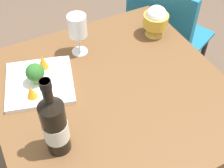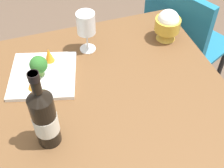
# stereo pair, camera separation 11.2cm
# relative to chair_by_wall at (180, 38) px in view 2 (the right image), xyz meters

# --- Properties ---
(dining_table) EXTENTS (0.86, 0.86, 0.75)m
(dining_table) POSITION_rel_chair_by_wall_xyz_m (0.44, -0.55, 0.13)
(dining_table) COLOR brown
(dining_table) RESTS_ON ground_plane
(chair_by_wall) EXTENTS (0.53, 0.53, 0.85)m
(chair_by_wall) POSITION_rel_chair_by_wall_xyz_m (0.00, 0.00, 0.00)
(chair_by_wall) COLOR teal
(chair_by_wall) RESTS_ON ground_plane
(wine_bottle) EXTENTS (0.08, 0.08, 0.30)m
(wine_bottle) POSITION_rel_chair_by_wall_xyz_m (0.59, -0.81, 0.34)
(wine_bottle) COLOR black
(wine_bottle) RESTS_ON dining_table
(wine_glass) EXTENTS (0.08, 0.08, 0.18)m
(wine_glass) POSITION_rel_chair_by_wall_xyz_m (0.19, -0.58, 0.35)
(wine_glass) COLOR white
(wine_glass) RESTS_ON dining_table
(rice_bowl) EXTENTS (0.11, 0.11, 0.14)m
(rice_bowl) POSITION_rel_chair_by_wall_xyz_m (0.22, -0.23, 0.30)
(rice_bowl) COLOR gold
(rice_bowl) RESTS_ON dining_table
(serving_plate) EXTENTS (0.31, 0.31, 0.02)m
(serving_plate) POSITION_rel_chair_by_wall_xyz_m (0.29, -0.78, 0.23)
(serving_plate) COLOR white
(serving_plate) RESTS_ON dining_table
(broccoli_floret) EXTENTS (0.07, 0.07, 0.09)m
(broccoli_floret) POSITION_rel_chair_by_wall_xyz_m (0.29, -0.79, 0.29)
(broccoli_floret) COLOR #729E4C
(broccoli_floret) RESTS_ON serving_plate
(carrot_garnish_left) EXTENTS (0.04, 0.04, 0.06)m
(carrot_garnish_left) POSITION_rel_chair_by_wall_xyz_m (0.23, -0.74, 0.27)
(carrot_garnish_left) COLOR orange
(carrot_garnish_left) RESTS_ON serving_plate
(carrot_garnish_right) EXTENTS (0.04, 0.04, 0.05)m
(carrot_garnish_right) POSITION_rel_chair_by_wall_xyz_m (0.36, -0.83, 0.26)
(carrot_garnish_right) COLOR orange
(carrot_garnish_right) RESTS_ON serving_plate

